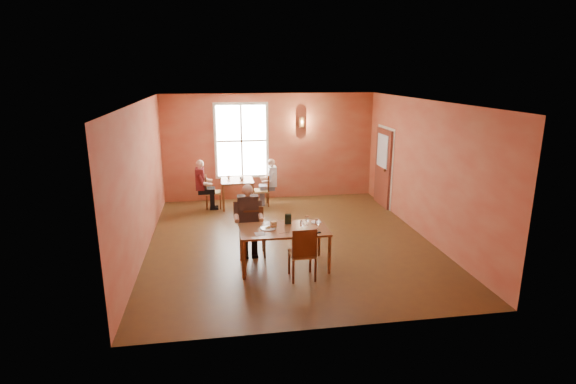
{
  "coord_description": "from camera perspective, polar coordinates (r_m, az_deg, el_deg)",
  "views": [
    {
      "loc": [
        -1.48,
        -9.08,
        3.59
      ],
      "look_at": [
        0.0,
        0.2,
        1.05
      ],
      "focal_mm": 28.0,
      "sensor_mm": 36.0,
      "label": 1
    }
  ],
  "objects": [
    {
      "name": "chair_empty",
      "position": [
        8.01,
        1.8,
        -7.65
      ],
      "size": [
        0.45,
        0.45,
        0.98
      ],
      "primitive_type": null,
      "rotation": [
        0.0,
        0.0,
        0.03
      ],
      "color": "#4C2815",
      "rests_on": "ground"
    },
    {
      "name": "goblet_b",
      "position": [
        8.31,
        3.73,
        -4.05
      ],
      "size": [
        0.09,
        0.09,
        0.2
      ],
      "primitive_type": null,
      "rotation": [
        0.0,
        0.0,
        0.1
      ],
      "color": "white",
      "rests_on": "main_table"
    },
    {
      "name": "napkin",
      "position": [
        8.1,
        -3.58,
        -5.32
      ],
      "size": [
        0.2,
        0.2,
        0.01
      ],
      "primitive_type": "cube",
      "rotation": [
        0.0,
        0.0,
        0.11
      ],
      "color": "silver",
      "rests_on": "main_table"
    },
    {
      "name": "wall_front",
      "position": [
        6.14,
        5.46,
        -4.85
      ],
      "size": [
        6.0,
        0.04,
        3.0
      ],
      "primitive_type": "cube",
      "color": "brown",
      "rests_on": "ground"
    },
    {
      "name": "sandwich",
      "position": [
        8.36,
        -1.87,
        -4.24
      ],
      "size": [
        0.12,
        0.12,
        0.11
      ],
      "primitive_type": "cube",
      "rotation": [
        0.0,
        0.0,
        0.39
      ],
      "color": "#AD884A",
      "rests_on": "main_table"
    },
    {
      "name": "wall_right",
      "position": [
        10.34,
        16.85,
        2.81
      ],
      "size": [
        0.04,
        7.0,
        3.0
      ],
      "primitive_type": "cube",
      "color": "brown",
      "rests_on": "ground"
    },
    {
      "name": "chair_diner_white",
      "position": [
        12.3,
        -3.42,
        0.27
      ],
      "size": [
        0.39,
        0.39,
        0.88
      ],
      "primitive_type": null,
      "rotation": [
        0.0,
        0.0,
        1.57
      ],
      "color": "#3A2412",
      "rests_on": "ground"
    },
    {
      "name": "wall_left",
      "position": [
        9.44,
        -18.09,
        1.58
      ],
      "size": [
        0.04,
        7.0,
        3.0
      ],
      "primitive_type": "cube",
      "color": "brown",
      "rests_on": "ground"
    },
    {
      "name": "second_table",
      "position": [
        12.27,
        -6.43,
        -0.16
      ],
      "size": [
        0.85,
        0.85,
        0.75
      ],
      "primitive_type": null,
      "color": "brown",
      "rests_on": "ground"
    },
    {
      "name": "ground",
      "position": [
        9.88,
        0.18,
        -6.19
      ],
      "size": [
        6.0,
        7.0,
        0.01
      ],
      "primitive_type": "cube",
      "color": "brown",
      "rests_on": "ground"
    },
    {
      "name": "cup_a",
      "position": [
        12.11,
        -5.91,
        1.7
      ],
      "size": [
        0.13,
        0.13,
        0.09
      ],
      "primitive_type": "imported",
      "rotation": [
        0.0,
        0.0,
        0.16
      ],
      "color": "white",
      "rests_on": "second_table"
    },
    {
      "name": "sunglasses",
      "position": [
        8.14,
        3.72,
        -5.18
      ],
      "size": [
        0.14,
        0.08,
        0.02
      ],
      "primitive_type": "cube",
      "rotation": [
        0.0,
        0.0,
        0.3
      ],
      "color": "black",
      "rests_on": "main_table"
    },
    {
      "name": "side_plate",
      "position": [
        8.69,
        3.6,
        -3.83
      ],
      "size": [
        0.2,
        0.2,
        0.02
      ],
      "primitive_type": "cylinder",
      "rotation": [
        0.0,
        0.0,
        -0.0
      ],
      "color": "silver",
      "rests_on": "main_table"
    },
    {
      "name": "goblet_a",
      "position": [
        8.5,
        2.41,
        -3.62
      ],
      "size": [
        0.1,
        0.1,
        0.19
      ],
      "primitive_type": null,
      "rotation": [
        0.0,
        0.0,
        -0.42
      ],
      "color": "white",
      "rests_on": "main_table"
    },
    {
      "name": "ceiling",
      "position": [
        9.22,
        0.2,
        11.45
      ],
      "size": [
        6.0,
        7.0,
        0.04
      ],
      "primitive_type": "cube",
      "color": "white",
      "rests_on": "wall_back"
    },
    {
      "name": "chair_diner_main",
      "position": [
        8.99,
        -4.33,
        -5.18
      ],
      "size": [
        0.42,
        0.42,
        0.95
      ],
      "primitive_type": null,
      "rotation": [
        0.0,
        0.0,
        3.14
      ],
      "color": "#4D2918",
      "rests_on": "ground"
    },
    {
      "name": "goblet_c",
      "position": [
        8.21,
        1.78,
        -4.26
      ],
      "size": [
        0.1,
        0.1,
        0.21
      ],
      "primitive_type": null,
      "rotation": [
        0.0,
        0.0,
        -0.31
      ],
      "color": "white",
      "rests_on": "main_table"
    },
    {
      "name": "chair_diner_maroon",
      "position": [
        12.24,
        -9.48,
        0.04
      ],
      "size": [
        0.39,
        0.39,
        0.89
      ],
      "primitive_type": null,
      "rotation": [
        0.0,
        0.0,
        -1.57
      ],
      "color": "#573114",
      "rests_on": "ground"
    },
    {
      "name": "cup_b",
      "position": [
        12.31,
        -7.55,
        1.87
      ],
      "size": [
        0.11,
        0.11,
        0.09
      ],
      "primitive_type": "imported",
      "rotation": [
        0.0,
        0.0,
        0.15
      ],
      "color": "silver",
      "rests_on": "second_table"
    },
    {
      "name": "diner_main",
      "position": [
        8.9,
        -4.34,
        -4.02
      ],
      "size": [
        0.54,
        0.54,
        1.36
      ],
      "primitive_type": null,
      "rotation": [
        0.0,
        0.0,
        3.14
      ],
      "color": "#462F23",
      "rests_on": "ground"
    },
    {
      "name": "menu_stand",
      "position": [
        8.56,
        0.01,
        -3.46
      ],
      "size": [
        0.13,
        0.08,
        0.2
      ],
      "primitive_type": "cube",
      "rotation": [
        0.0,
        0.0,
        -0.19
      ],
      "color": "black",
      "rests_on": "main_table"
    },
    {
      "name": "door",
      "position": [
        12.47,
        11.92,
        3.04
      ],
      "size": [
        0.12,
        1.04,
        2.1
      ],
      "primitive_type": "cube",
      "color": "maroon",
      "rests_on": "ground"
    },
    {
      "name": "knife",
      "position": [
        8.13,
        -0.48,
        -5.21
      ],
      "size": [
        0.19,
        0.07,
        0.0
      ],
      "primitive_type": "cube",
      "rotation": [
        0.0,
        0.0,
        0.27
      ],
      "color": "silver",
      "rests_on": "main_table"
    },
    {
      "name": "wall_back",
      "position": [
        12.84,
        -2.33,
        5.74
      ],
      "size": [
        6.0,
        0.04,
        3.0
      ],
      "primitive_type": "cube",
      "color": "brown",
      "rests_on": "ground"
    },
    {
      "name": "wall_sconce",
      "position": [
        12.78,
        1.75,
        8.87
      ],
      "size": [
        0.16,
        0.16,
        0.28
      ],
      "primitive_type": "cylinder",
      "color": "brown",
      "rests_on": "wall_back"
    },
    {
      "name": "diner_white",
      "position": [
        12.26,
        -3.29,
        1.07
      ],
      "size": [
        0.5,
        0.5,
        1.24
      ],
      "primitive_type": null,
      "rotation": [
        0.0,
        0.0,
        1.57
      ],
      "color": "silver",
      "rests_on": "ground"
    },
    {
      "name": "plate_food",
      "position": [
        8.33,
        -2.56,
        -4.59
      ],
      "size": [
        0.3,
        0.3,
        0.04
      ],
      "primitive_type": "cylinder",
      "rotation": [
        0.0,
        0.0,
        -0.09
      ],
      "color": "white",
      "rests_on": "main_table"
    },
    {
      "name": "diner_maroon",
      "position": [
        12.19,
        -9.66,
        0.95
      ],
      "size": [
        0.52,
        0.52,
        1.3
      ],
      "primitive_type": null,
      "rotation": [
        0.0,
        0.0,
        -1.57
      ],
      "color": "#5E1014",
      "rests_on": "ground"
    },
    {
      "name": "window",
      "position": [
        12.69,
        -5.92,
        6.48
      ],
      "size": [
        1.36,
        0.1,
        1.96
      ],
      "primitive_type": "cube",
      "color": "white",
      "rests_on": "wall_back"
    },
    {
      "name": "main_table",
      "position": [
        8.48,
        -0.54,
        -7.11
      ],
      "size": [
        1.63,
        0.92,
        0.76
      ],
      "primitive_type": null,
      "color": "brown",
      "rests_on": "ground"
    }
  ]
}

